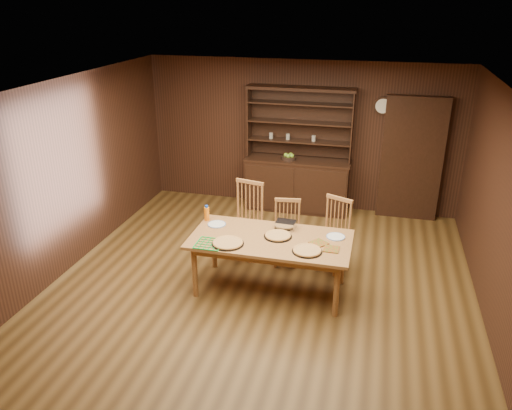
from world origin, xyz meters
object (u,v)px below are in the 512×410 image
(dining_table, at_px, (270,243))
(chair_center, at_px, (287,230))
(chair_left, at_px, (247,216))
(china_hutch, at_px, (297,178))
(chair_right, at_px, (334,231))
(juice_bottle, at_px, (207,213))

(dining_table, height_order, chair_center, chair_center)
(chair_left, distance_m, chair_center, 0.63)
(dining_table, distance_m, chair_center, 0.83)
(dining_table, distance_m, chair_left, 1.06)
(dining_table, relative_size, chair_left, 1.80)
(china_hutch, distance_m, chair_right, 2.11)
(chair_left, bearing_deg, juice_bottle, -112.69)
(china_hutch, relative_size, dining_table, 1.07)
(dining_table, bearing_deg, chair_left, 121.67)
(chair_left, bearing_deg, china_hutch, 89.08)
(chair_right, bearing_deg, juice_bottle, -139.78)
(juice_bottle, bearing_deg, chair_center, 25.28)
(china_hutch, xyz_separation_m, chair_right, (0.86, -1.93, -0.05))
(chair_left, bearing_deg, dining_table, -46.17)
(china_hutch, height_order, chair_right, china_hutch)
(dining_table, height_order, chair_left, chair_left)
(china_hutch, distance_m, chair_left, 1.89)
(china_hutch, relative_size, juice_bottle, 10.03)
(china_hutch, relative_size, chair_center, 2.30)
(china_hutch, bearing_deg, dining_table, -87.31)
(chair_center, relative_size, juice_bottle, 4.35)
(chair_center, distance_m, juice_bottle, 1.18)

